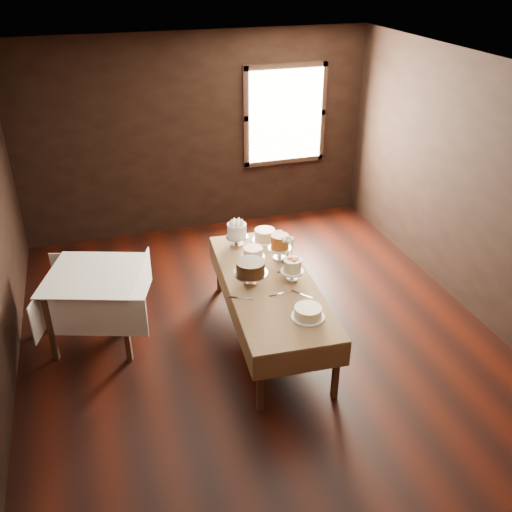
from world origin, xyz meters
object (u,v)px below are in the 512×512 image
(cake_cream, at_px, (308,313))
(cake_chocolate, at_px, (251,273))
(cake_server_b, at_px, (306,296))
(cake_server_c, at_px, (256,270))
(cake_meringue, at_px, (237,235))
(cake_speckled, at_px, (265,235))
(cake_flowers, at_px, (292,271))
(cake_server_d, at_px, (288,267))
(cake_lattice, at_px, (253,253))
(side_table, at_px, (94,282))
(cake_server_a, at_px, (284,292))
(cake_server_e, at_px, (245,299))
(flower_vase, at_px, (288,260))
(cake_caramel, at_px, (280,248))
(display_table, at_px, (270,286))

(cake_cream, bearing_deg, cake_chocolate, 113.84)
(cake_server_b, bearing_deg, cake_server_c, 169.92)
(cake_meringue, xyz_separation_m, cake_server_c, (0.04, -0.61, -0.12))
(cake_speckled, relative_size, cake_flowers, 1.15)
(cake_server_d, bearing_deg, cake_meringue, 89.64)
(cake_server_d, bearing_deg, cake_lattice, 100.51)
(cake_server_d, bearing_deg, cake_server_c, 142.68)
(side_table, xyz_separation_m, cake_meringue, (1.63, 0.35, 0.13))
(cake_cream, bearing_deg, cake_speckled, 86.47)
(cake_server_a, xyz_separation_m, cake_server_e, (-0.41, 0.00, 0.00))
(cake_meringue, bearing_deg, side_table, -167.98)
(cake_server_a, xyz_separation_m, flower_vase, (0.22, 0.51, 0.06))
(cake_server_e, bearing_deg, cake_speckled, 91.61)
(cake_server_a, distance_m, flower_vase, 0.56)
(cake_cream, relative_size, cake_server_e, 1.33)
(cake_speckled, bearing_deg, flower_vase, -84.97)
(cake_server_b, xyz_separation_m, cake_server_c, (-0.32, 0.63, 0.00))
(cake_speckled, bearing_deg, cake_server_c, -115.71)
(cake_server_b, relative_size, cake_server_d, 1.00)
(cake_caramel, relative_size, cake_server_b, 1.25)
(cake_server_e, relative_size, flower_vase, 1.81)
(cake_meringue, distance_m, cake_speckled, 0.35)
(cake_speckled, height_order, cake_lattice, cake_speckled)
(cake_meringue, bearing_deg, display_table, -83.14)
(cake_server_b, xyz_separation_m, flower_vase, (0.03, 0.63, 0.06))
(cake_cream, bearing_deg, cake_server_d, 81.28)
(cake_server_a, xyz_separation_m, cake_server_d, (0.21, 0.47, 0.00))
(cake_caramel, xyz_separation_m, cake_chocolate, (-0.45, -0.39, -0.01))
(side_table, relative_size, cake_server_a, 4.99)
(side_table, xyz_separation_m, cake_chocolate, (1.54, -0.49, 0.12))
(cake_speckled, relative_size, cake_caramel, 1.01)
(cake_flowers, height_order, cake_server_b, cake_flowers)
(cake_meringue, height_order, cake_server_d, cake_meringue)
(cake_caramel, xyz_separation_m, cake_flowers, (-0.02, -0.46, -0.02))
(cake_lattice, distance_m, flower_vase, 0.42)
(cake_meringue, distance_m, cake_chocolate, 0.84)
(cake_server_a, bearing_deg, cake_server_c, 97.84)
(cake_lattice, relative_size, cake_server_d, 1.13)
(cake_meringue, distance_m, cake_server_b, 1.30)
(cake_lattice, relative_size, cake_server_c, 1.13)
(cake_server_c, bearing_deg, cake_server_d, -119.27)
(cake_lattice, relative_size, cake_chocolate, 0.65)
(cake_server_c, bearing_deg, cake_server_e, 128.48)
(cake_meringue, distance_m, cake_server_c, 0.63)
(cake_caramel, bearing_deg, cake_server_c, -152.83)
(cake_server_a, bearing_deg, display_table, 99.26)
(cake_lattice, distance_m, cake_chocolate, 0.55)
(cake_caramel, bearing_deg, cake_meringue, 128.94)
(side_table, relative_size, cake_meringue, 4.27)
(cake_speckled, xyz_separation_m, cake_cream, (-0.10, -1.60, -0.01))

